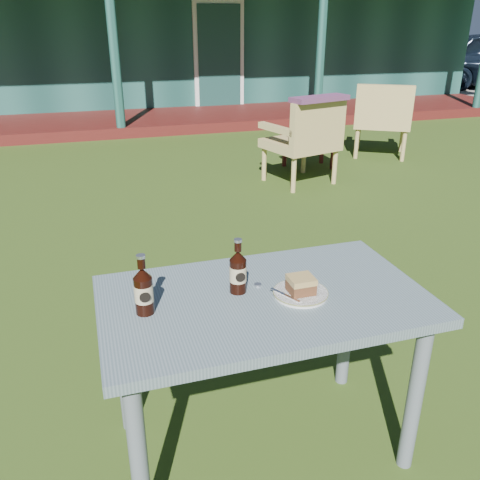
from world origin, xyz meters
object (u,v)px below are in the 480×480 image
object	(u,v)px
side_table	(309,140)
plate	(301,293)
cafe_table	(264,319)
armchair_left	(306,137)
cola_bottle_near	(238,271)
armchair_right	(383,116)
cake_slice	(301,284)
cola_bottle_far	(144,290)

from	to	relation	value
side_table	plate	bearing A→B (deg)	-115.02
cafe_table	armchair_left	size ratio (longest dim) A/B	1.32
cafe_table	plate	world-z (taller)	plate
plate	cola_bottle_near	size ratio (longest dim) A/B	0.95
cola_bottle_near	armchair_right	bearing A→B (deg)	52.34
cake_slice	side_table	xyz separation A→B (m)	(1.87, 4.02, -0.42)
plate	armchair_left	size ratio (longest dim) A/B	0.22
armchair_left	cafe_table	bearing A→B (deg)	-116.47
cola_bottle_far	armchair_right	distance (m)	5.52
armchair_right	side_table	distance (m)	1.16
armchair_left	armchair_right	size ratio (longest dim) A/B	0.98
cafe_table	cola_bottle_near	xyz separation A→B (m)	(-0.08, 0.06, 0.19)
armchair_left	side_table	size ratio (longest dim) A/B	1.52
armchair_left	armchair_right	world-z (taller)	armchair_right
cake_slice	armchair_left	size ratio (longest dim) A/B	0.10
cafe_table	cola_bottle_near	world-z (taller)	cola_bottle_near
cola_bottle_far	armchair_right	xyz separation A→B (m)	(3.56, 4.21, -0.28)
cafe_table	armchair_left	xyz separation A→B (m)	(1.69, 3.38, -0.11)
cola_bottle_near	cake_slice	bearing A→B (deg)	-24.20
cafe_table	cake_slice	xyz separation A→B (m)	(0.13, -0.04, 0.15)
side_table	cafe_table	bearing A→B (deg)	-116.73
cola_bottle_near	side_table	distance (m)	4.47
plate	cafe_table	bearing A→B (deg)	165.20
cola_bottle_near	armchair_left	xyz separation A→B (m)	(1.77, 3.32, -0.29)
armchair_left	armchair_right	distance (m)	1.67
cola_bottle_far	armchair_left	size ratio (longest dim) A/B	0.24
cola_bottle_far	armchair_right	world-z (taller)	cola_bottle_far
armchair_left	side_table	xyz separation A→B (m)	(0.32, 0.60, -0.17)
cola_bottle_near	cola_bottle_far	xyz separation A→B (m)	(-0.35, -0.05, 0.00)
cafe_table	side_table	size ratio (longest dim) A/B	2.00
cola_bottle_near	cola_bottle_far	distance (m)	0.35
side_table	cola_bottle_near	bearing A→B (deg)	-118.02
cafe_table	armchair_left	world-z (taller)	armchair_left
side_table	cake_slice	bearing A→B (deg)	-115.02
cola_bottle_near	armchair_left	size ratio (longest dim) A/B	0.23
plate	cola_bottle_far	world-z (taller)	cola_bottle_far
cafe_table	cola_bottle_far	size ratio (longest dim) A/B	5.44
plate	cake_slice	size ratio (longest dim) A/B	2.22
cake_slice	cola_bottle_far	size ratio (longest dim) A/B	0.42
cola_bottle_far	armchair_left	xyz separation A→B (m)	(2.12, 3.37, -0.30)
armchair_right	side_table	world-z (taller)	armchair_right
armchair_left	plate	bearing A→B (deg)	-114.45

